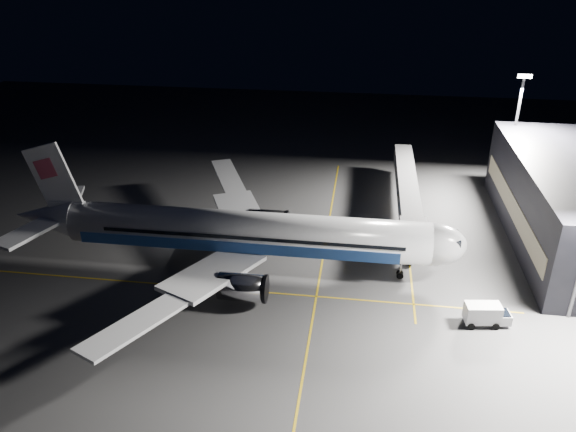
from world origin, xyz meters
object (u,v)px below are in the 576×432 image
(safety_cone_a, at_px, (299,239))
(safety_cone_b, at_px, (248,227))
(baggage_tug, at_px, (188,225))
(safety_cone_c, at_px, (217,247))
(service_truck, at_px, (487,314))
(airliner, at_px, (239,232))
(floodlight_mast_north, at_px, (516,123))
(jet_bridge, at_px, (408,192))

(safety_cone_a, xyz_separation_m, safety_cone_b, (-8.14, 2.55, 0.04))
(baggage_tug, xyz_separation_m, safety_cone_a, (17.41, -1.24, -0.46))
(baggage_tug, xyz_separation_m, safety_cone_c, (6.09, -5.45, -0.47))
(baggage_tug, xyz_separation_m, safety_cone_b, (9.26, 1.31, -0.42))
(service_truck, bearing_deg, airliner, 156.67)
(service_truck, bearing_deg, floodlight_mast_north, 68.73)
(baggage_tug, bearing_deg, safety_cone_b, 31.38)
(jet_bridge, relative_size, safety_cone_b, 53.06)
(safety_cone_a, bearing_deg, safety_cone_c, -159.63)
(jet_bridge, distance_m, safety_cone_b, 25.58)
(floodlight_mast_north, bearing_deg, safety_cone_a, -145.03)
(safety_cone_a, bearing_deg, jet_bridge, 31.63)
(airliner, bearing_deg, baggage_tug, 137.56)
(airliner, bearing_deg, safety_cone_a, 49.22)
(jet_bridge, relative_size, baggage_tug, 12.59)
(floodlight_mast_north, xyz_separation_m, safety_cone_b, (-42.14, -21.23, -12.05))
(safety_cone_a, xyz_separation_m, safety_cone_c, (-11.32, -4.20, -0.00))
(floodlight_mast_north, bearing_deg, airliner, -142.09)
(safety_cone_a, bearing_deg, airliner, -130.78)
(safety_cone_b, bearing_deg, floodlight_mast_north, 26.74)
(safety_cone_a, bearing_deg, floodlight_mast_north, 34.97)
(service_truck, xyz_separation_m, safety_cone_c, (-35.28, 12.83, -1.15))
(baggage_tug, bearing_deg, safety_cone_c, -18.47)
(baggage_tug, bearing_deg, jet_bridge, 37.81)
(airliner, xyz_separation_m, floodlight_mast_north, (41.08, 31.99, 7.21))
(floodlight_mast_north, distance_m, service_truck, 43.44)
(baggage_tug, height_order, safety_cone_c, baggage_tug)
(jet_bridge, height_order, baggage_tug, jet_bridge)
(jet_bridge, xyz_separation_m, safety_cone_a, (-16.00, -9.85, -4.30))
(jet_bridge, xyz_separation_m, safety_cone_c, (-27.32, -14.06, -4.31))
(safety_cone_b, bearing_deg, airliner, -84.33)
(baggage_tug, distance_m, safety_cone_b, 9.37)
(airliner, relative_size, floodlight_mast_north, 2.97)
(airliner, relative_size, jet_bridge, 1.79)
(jet_bridge, relative_size, safety_cone_c, 62.34)
(airliner, relative_size, service_truck, 11.33)
(safety_cone_a, height_order, safety_cone_b, safety_cone_b)
(airliner, height_order, floodlight_mast_north, floodlight_mast_north)
(jet_bridge, distance_m, baggage_tug, 34.71)
(service_truck, height_order, safety_cone_c, service_truck)
(floodlight_mast_north, bearing_deg, baggage_tug, -156.33)
(jet_bridge, relative_size, safety_cone_a, 61.30)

